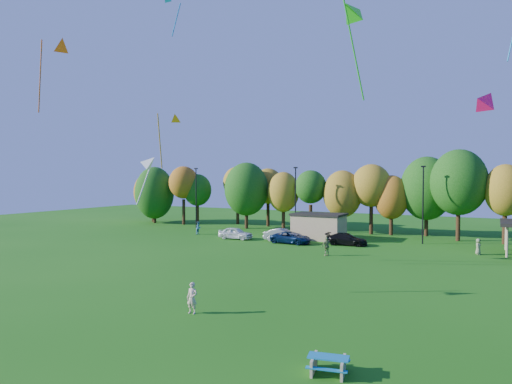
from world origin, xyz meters
The scene contains 18 objects.
ground centered at (0.00, 0.00, 0.00)m, with size 160.00×160.00×0.00m, color #19600F.
tree_line centered at (-1.03, 45.51, 5.91)m, with size 93.57×10.55×11.15m.
lamp_posts centered at (2.00, 40.00, 4.90)m, with size 64.50×0.25×9.09m.
utility_building centered at (-10.00, 38.00, 1.64)m, with size 6.30×4.30×3.25m.
picnic_table centered at (3.68, 1.50, 0.41)m, with size 1.85×1.63×0.70m.
kite_flyer centered at (-5.83, 5.48, 0.90)m, with size 0.65×0.43×1.79m, color beige.
car_a centered at (-19.29, 33.32, 0.74)m, with size 1.75×4.36×1.49m, color white.
car_b centered at (-13.19, 34.22, 0.76)m, with size 1.60×4.60×1.52m, color gray.
car_c centered at (-11.66, 33.15, 0.68)m, with size 2.24×4.87×1.35m, color #0C2248.
car_d centered at (-5.52, 34.87, 0.68)m, with size 1.91×4.70×1.36m, color black.
far_person_0 centered at (7.98, 34.89, 0.81)m, with size 0.79×0.52×1.62m, color gray.
far_person_2 centered at (-5.26, 27.29, 0.93)m, with size 1.09×0.45×1.86m, color olive.
far_person_4 centered at (-26.05, 34.98, 0.86)m, with size 0.84×0.65×1.72m, color #4F90AF.
kite_3 centered at (0.32, 15.89, 19.38)m, with size 2.36×4.42×7.53m.
kite_5 centered at (-22.52, 10.40, 18.72)m, with size 3.67×2.40×6.44m.
kite_9 centered at (9.05, 7.05, 11.27)m, with size 1.58×1.69×1.35m.
kite_10 centered at (-10.07, 6.86, 8.72)m, with size 2.11×1.38×3.40m.
kite_14 centered at (-16.17, 17.26, 13.08)m, with size 1.95×2.97×5.30m.
Camera 1 is at (9.48, -15.69, 7.88)m, focal length 32.00 mm.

